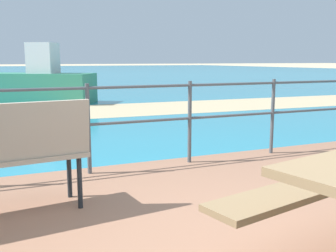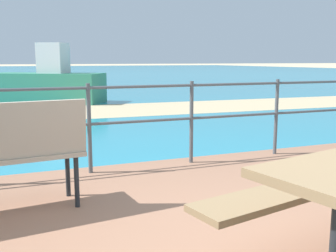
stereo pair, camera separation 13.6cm
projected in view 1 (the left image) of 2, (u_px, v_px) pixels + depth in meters
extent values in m
cube|color=teal|center=(12.00, 73.00, 38.51)|extent=(90.00, 90.00, 0.01)
cube|color=tan|center=(64.00, 112.00, 9.49)|extent=(54.06, 4.57, 0.01)
cube|color=#8C704C|center=(326.00, 183.00, 2.35)|extent=(1.77, 0.62, 0.04)
cylinder|color=#1E2328|center=(69.00, 172.00, 3.45)|extent=(0.04, 0.04, 0.45)
cylinder|color=#1E2328|center=(80.00, 182.00, 3.19)|extent=(0.04, 0.04, 0.45)
cylinder|color=#4C5156|center=(88.00, 129.00, 4.13)|extent=(0.04, 0.04, 0.95)
cylinder|color=#4C5156|center=(190.00, 122.00, 4.60)|extent=(0.04, 0.04, 0.95)
cylinder|color=#4C5156|center=(272.00, 117.00, 5.06)|extent=(0.04, 0.04, 0.95)
cylinder|color=#4C5156|center=(141.00, 87.00, 4.29)|extent=(5.90, 0.03, 0.03)
cylinder|color=#4C5156|center=(142.00, 121.00, 4.36)|extent=(5.90, 0.03, 0.03)
cube|color=#338466|center=(37.00, 88.00, 11.60)|extent=(3.41, 2.77, 0.86)
cube|color=silver|center=(43.00, 58.00, 11.42)|extent=(0.99, 0.96, 0.87)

